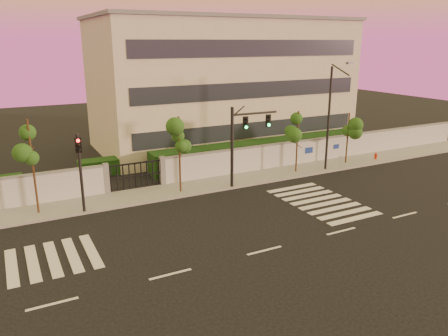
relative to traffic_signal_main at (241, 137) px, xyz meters
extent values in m
plane|color=black|center=(-3.89, -9.22, -3.66)|extent=(120.00, 120.00, 0.00)
cube|color=gray|center=(-3.89, 1.28, -3.59)|extent=(60.00, 3.00, 0.15)
cube|color=#B4B7BC|center=(10.61, 2.78, -2.66)|extent=(31.00, 0.30, 2.00)
cube|color=slate|center=(10.61, 2.78, -1.60)|extent=(31.00, 0.36, 0.12)
cube|color=slate|center=(-8.89, 2.78, -2.56)|extent=(0.35, 0.35, 2.20)
cube|color=slate|center=(-4.89, 2.78, -2.56)|extent=(0.35, 0.35, 2.20)
cube|color=#0F3312|center=(5.11, 5.28, -2.76)|extent=(20.00, 2.00, 1.80)
cube|color=#0F3312|center=(-6.89, 7.78, -3.06)|extent=(6.00, 1.50, 1.20)
cube|color=beige|center=(5.11, 12.78, 2.34)|extent=(24.00, 12.00, 12.00)
cube|color=#262D38|center=(5.11, 6.76, -1.16)|extent=(22.00, 0.08, 1.40)
cube|color=#262D38|center=(5.11, 6.76, 2.34)|extent=(22.00, 0.08, 1.40)
cube|color=#262D38|center=(5.11, 6.76, 5.84)|extent=(22.00, 0.08, 1.40)
cube|color=slate|center=(5.11, 12.78, 8.44)|extent=(24.40, 12.40, 0.30)
cube|color=silver|center=(-15.19, -5.22, -3.65)|extent=(0.50, 4.00, 0.02)
cube|color=silver|center=(-14.29, -5.22, -3.65)|extent=(0.50, 4.00, 0.02)
cube|color=silver|center=(-13.39, -5.22, -3.65)|extent=(0.50, 4.00, 0.02)
cube|color=silver|center=(-12.49, -5.22, -3.65)|extent=(0.50, 4.00, 0.02)
cube|color=silver|center=(-11.59, -5.22, -3.65)|extent=(0.50, 4.00, 0.02)
cube|color=silver|center=(3.11, -8.22, -3.65)|extent=(4.00, 0.50, 0.02)
cube|color=silver|center=(3.11, -7.32, -3.65)|extent=(4.00, 0.50, 0.02)
cube|color=silver|center=(3.11, -6.42, -3.65)|extent=(4.00, 0.50, 0.02)
cube|color=silver|center=(3.11, -5.52, -3.65)|extent=(4.00, 0.50, 0.02)
cube|color=silver|center=(3.11, -4.62, -3.65)|extent=(4.00, 0.50, 0.02)
cube|color=silver|center=(3.11, -3.72, -3.65)|extent=(4.00, 0.50, 0.02)
cube|color=silver|center=(3.11, -2.82, -3.65)|extent=(4.00, 0.50, 0.02)
cube|color=silver|center=(3.11, -1.92, -3.65)|extent=(4.00, 0.50, 0.02)
cube|color=silver|center=(-13.89, -9.22, -3.65)|extent=(2.00, 0.15, 0.01)
cube|color=silver|center=(-8.89, -9.22, -3.65)|extent=(2.00, 0.15, 0.01)
cube|color=silver|center=(-3.89, -9.22, -3.65)|extent=(2.00, 0.15, 0.01)
cube|color=silver|center=(1.11, -9.22, -3.65)|extent=(2.00, 0.15, 0.01)
cube|color=silver|center=(6.11, -9.22, -3.65)|extent=(2.00, 0.15, 0.01)
cylinder|color=#382314|center=(-13.42, 1.07, -0.75)|extent=(0.13, 0.13, 5.82)
sphere|color=#1F4B15|center=(-13.42, 1.07, 1.00)|extent=(1.20, 1.20, 1.20)
sphere|color=#1F4B15|center=(-13.04, 1.28, 0.12)|extent=(0.91, 0.91, 0.91)
sphere|color=#1F4B15|center=(-13.74, 0.90, 0.42)|extent=(0.87, 0.87, 0.87)
cylinder|color=#382314|center=(-4.37, 0.71, -1.00)|extent=(0.13, 0.13, 5.33)
sphere|color=#1F4B15|center=(-4.37, 0.71, 0.60)|extent=(1.19, 1.19, 1.19)
sphere|color=#1F4B15|center=(-3.99, 0.92, -0.20)|extent=(0.91, 0.91, 0.91)
sphere|color=#1F4B15|center=(-4.69, 0.54, 0.07)|extent=(0.87, 0.87, 0.87)
cylinder|color=#382314|center=(5.53, 0.91, -1.18)|extent=(0.13, 0.13, 4.96)
sphere|color=#1F4B15|center=(5.53, 0.91, 0.31)|extent=(1.16, 1.16, 1.16)
sphere|color=#1F4B15|center=(5.90, 1.12, -0.44)|extent=(0.88, 0.88, 0.88)
sphere|color=#1F4B15|center=(5.21, 0.75, -0.19)|extent=(0.84, 0.84, 0.84)
cylinder|color=#382314|center=(10.86, 1.07, -1.46)|extent=(0.13, 0.13, 4.40)
sphere|color=#1F4B15|center=(10.86, 1.07, -0.14)|extent=(1.18, 1.18, 1.18)
sphere|color=#1F4B15|center=(11.23, 1.29, -0.80)|extent=(0.90, 0.90, 0.90)
sphere|color=#1F4B15|center=(10.53, 0.91, -0.58)|extent=(0.86, 0.86, 0.86)
cylinder|color=black|center=(-0.73, 0.01, -0.77)|extent=(0.22, 0.22, 5.79)
cylinder|color=black|center=(1.04, 0.01, 1.57)|extent=(3.55, 0.23, 0.15)
cube|color=black|center=(0.30, -0.04, 0.96)|extent=(0.33, 0.17, 0.84)
sphere|color=#0CF259|center=(0.30, -0.15, 0.70)|extent=(0.19, 0.19, 0.19)
cube|color=black|center=(2.17, -0.04, 0.96)|extent=(0.33, 0.17, 0.84)
sphere|color=#0CF259|center=(2.17, -0.15, 0.70)|extent=(0.19, 0.19, 0.19)
cylinder|color=black|center=(-10.94, 0.01, -1.19)|extent=(0.18, 0.18, 4.94)
cube|color=black|center=(-10.94, -0.04, 0.62)|extent=(0.38, 0.20, 0.99)
sphere|color=red|center=(-10.94, -0.15, 0.92)|extent=(0.22, 0.22, 0.22)
cylinder|color=black|center=(8.06, 0.37, 0.46)|extent=(0.19, 0.19, 8.25)
cylinder|color=black|center=(8.06, -0.56, 4.38)|extent=(0.10, 1.97, 0.80)
cube|color=#3F3F44|center=(8.06, -1.49, 4.89)|extent=(0.52, 0.26, 0.15)
cylinder|color=red|center=(13.99, 0.74, -3.43)|extent=(0.21, 0.21, 0.47)
cylinder|color=red|center=(13.99, 0.74, -3.15)|extent=(0.26, 0.26, 0.09)
sphere|color=red|center=(13.99, 0.74, -3.05)|extent=(0.17, 0.17, 0.17)
cylinder|color=red|center=(13.99, 0.74, -3.34)|extent=(0.27, 0.11, 0.09)
camera|label=1|loc=(-14.84, -25.82, 6.40)|focal=35.00mm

